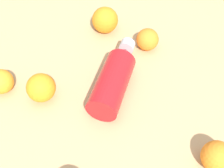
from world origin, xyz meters
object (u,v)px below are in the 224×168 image
water_bottle (115,77)px  orange_2 (1,82)px  orange_3 (217,157)px  orange_0 (41,88)px  orange_1 (105,20)px  orange_5 (147,39)px

water_bottle → orange_2: 0.30m
water_bottle → orange_3: 0.31m
orange_0 → orange_1: 0.31m
orange_3 → orange_2: bearing=11.4°
water_bottle → orange_0: bearing=117.7°
orange_0 → orange_2: orange_0 is taller
orange_2 → orange_5: orange_5 is taller
orange_1 → orange_5: size_ratio=1.23×
orange_0 → orange_1: size_ratio=0.92×
water_bottle → orange_1: size_ratio=3.17×
water_bottle → orange_2: bearing=109.2°
water_bottle → orange_0: water_bottle is taller
orange_1 → orange_3: bearing=152.3°
orange_0 → orange_3: size_ratio=1.07×
orange_5 → orange_2: bearing=56.2°
water_bottle → orange_1: orange_1 is taller
orange_5 → orange_0: bearing=67.0°
orange_3 → orange_5: size_ratio=1.06×
water_bottle → orange_3: bearing=-118.6°
water_bottle → orange_1: 0.24m
orange_0 → orange_5: (-0.13, -0.32, -0.00)m
water_bottle → orange_2: (0.24, 0.18, -0.01)m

